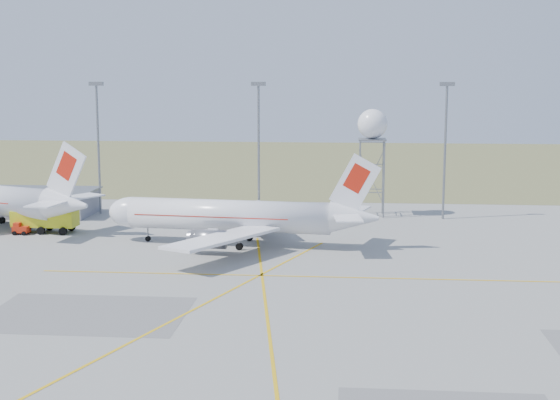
# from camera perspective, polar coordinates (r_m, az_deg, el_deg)

# --- Properties ---
(ground) EXTENTS (400.00, 400.00, 0.00)m
(ground) POSITION_cam_1_polar(r_m,az_deg,el_deg) (55.96, 1.15, -13.45)
(ground) COLOR #9A9B95
(ground) RESTS_ON ground
(grass_strip) EXTENTS (400.00, 120.00, 0.03)m
(grass_strip) POSITION_cam_1_polar(r_m,az_deg,el_deg) (192.80, 3.87, 2.70)
(grass_strip) COLOR brown
(grass_strip) RESTS_ON ground
(building_grey) EXTENTS (19.00, 10.00, 3.90)m
(building_grey) POSITION_cam_1_polar(r_m,az_deg,el_deg) (126.77, -17.58, -0.17)
(building_grey) COLOR gray
(building_grey) RESTS_ON ground
(mast_a) EXTENTS (2.20, 0.50, 20.50)m
(mast_a) POSITION_cam_1_polar(r_m,az_deg,el_deg) (124.02, -13.17, 4.53)
(mast_a) COLOR slate
(mast_a) RESTS_ON ground
(mast_b) EXTENTS (2.20, 0.50, 20.50)m
(mast_b) POSITION_cam_1_polar(r_m,az_deg,el_deg) (118.70, -1.58, 4.57)
(mast_b) COLOR slate
(mast_b) RESTS_ON ground
(mast_c) EXTENTS (2.20, 0.50, 20.50)m
(mast_c) POSITION_cam_1_polar(r_m,az_deg,el_deg) (118.86, 12.00, 4.38)
(mast_c) COLOR slate
(mast_c) RESTS_ON ground
(airliner_main) EXTENTS (35.41, 34.27, 12.05)m
(airliner_main) POSITION_cam_1_polar(r_m,az_deg,el_deg) (99.35, -3.40, -1.21)
(airliner_main) COLOR white
(airliner_main) RESTS_ON ground
(radar_tower) EXTENTS (4.54, 4.54, 16.44)m
(radar_tower) POSITION_cam_1_polar(r_m,az_deg,el_deg) (120.05, 6.74, 3.19)
(radar_tower) COLOR slate
(radar_tower) RESTS_ON ground
(fire_truck) EXTENTS (8.91, 3.76, 3.53)m
(fire_truck) POSITION_cam_1_polar(r_m,az_deg,el_deg) (112.13, -16.69, -1.43)
(fire_truck) COLOR #C0C517
(fire_truck) RESTS_ON ground
(baggage_tug) EXTENTS (2.18, 1.78, 1.64)m
(baggage_tug) POSITION_cam_1_polar(r_m,az_deg,el_deg) (112.00, -18.42, -2.09)
(baggage_tug) COLOR #B9230D
(baggage_tug) RESTS_ON ground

